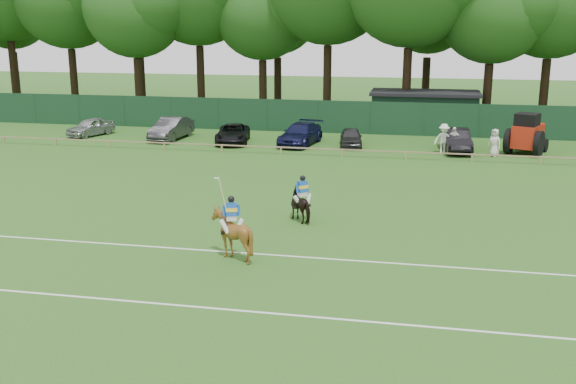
% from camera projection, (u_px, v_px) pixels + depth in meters
% --- Properties ---
extents(ground, '(160.00, 160.00, 0.00)m').
position_uv_depth(ground, '(260.00, 245.00, 26.01)').
color(ground, '#1E4C14').
rests_on(ground, ground).
extents(horse_dark, '(1.69, 1.74, 1.41)m').
position_uv_depth(horse_dark, '(302.00, 205.00, 29.03)').
color(horse_dark, black).
rests_on(horse_dark, ground).
extents(horse_chestnut, '(1.90, 2.02, 1.82)m').
position_uv_depth(horse_chestnut, '(232.00, 234.00, 24.40)').
color(horse_chestnut, brown).
rests_on(horse_chestnut, ground).
extents(sedan_silver, '(2.80, 4.24, 1.34)m').
position_uv_depth(sedan_silver, '(91.00, 127.00, 50.46)').
color(sedan_silver, '#A7A9AC').
rests_on(sedan_silver, ground).
extents(sedan_grey, '(1.98, 4.86, 1.57)m').
position_uv_depth(sedan_grey, '(171.00, 128.00, 48.97)').
color(sedan_grey, '#313133').
rests_on(sedan_grey, ground).
extents(suv_black, '(3.02, 5.05, 1.31)m').
position_uv_depth(suv_black, '(233.00, 134.00, 47.47)').
color(suv_black, black).
rests_on(suv_black, ground).
extents(sedan_navy, '(2.82, 5.37, 1.48)m').
position_uv_depth(sedan_navy, '(300.00, 134.00, 46.83)').
color(sedan_navy, '#12143A').
rests_on(sedan_navy, ground).
extents(hatch_grey, '(1.92, 3.82, 1.25)m').
position_uv_depth(hatch_grey, '(351.00, 137.00, 46.22)').
color(hatch_grey, '#2A2A2C').
rests_on(hatch_grey, ground).
extents(estate_black, '(2.03, 4.69, 1.50)m').
position_uv_depth(estate_black, '(456.00, 140.00, 44.37)').
color(estate_black, black).
rests_on(estate_black, ground).
extents(spectator_left, '(1.43, 1.07, 1.97)m').
position_uv_depth(spectator_left, '(444.00, 139.00, 43.48)').
color(spectator_left, silver).
rests_on(spectator_left, ground).
extents(spectator_mid, '(1.04, 0.47, 1.74)m').
position_uv_depth(spectator_mid, '(453.00, 140.00, 43.74)').
color(spectator_mid, silver).
rests_on(spectator_mid, ground).
extents(spectator_right, '(1.03, 0.95, 1.77)m').
position_uv_depth(spectator_right, '(494.00, 143.00, 42.73)').
color(spectator_right, silver).
rests_on(spectator_right, ground).
extents(rider_dark, '(0.78, 0.74, 1.41)m').
position_uv_depth(rider_dark, '(303.00, 190.00, 28.86)').
color(rider_dark, silver).
rests_on(rider_dark, ground).
extents(rider_chestnut, '(0.98, 0.53, 2.05)m').
position_uv_depth(rider_chestnut, '(231.00, 213.00, 24.19)').
color(rider_chestnut, silver).
rests_on(rider_chestnut, ground).
extents(pitch_lines, '(60.00, 5.10, 0.01)m').
position_uv_depth(pitch_lines, '(235.00, 278.00, 22.69)').
color(pitch_lines, silver).
rests_on(pitch_lines, ground).
extents(pitch_rail, '(62.10, 0.10, 0.50)m').
position_uv_depth(pitch_rail, '(327.00, 149.00, 42.99)').
color(pitch_rail, '#997F5B').
rests_on(pitch_rail, ground).
extents(perimeter_fence, '(92.08, 0.08, 2.50)m').
position_uv_depth(perimeter_fence, '(344.00, 117.00, 51.34)').
color(perimeter_fence, '#14351E').
rests_on(perimeter_fence, ground).
extents(utility_shed, '(8.40, 4.40, 3.04)m').
position_uv_depth(utility_shed, '(424.00, 110.00, 52.96)').
color(utility_shed, '#14331E').
rests_on(utility_shed, ground).
extents(tree_row, '(96.00, 12.00, 21.00)m').
position_uv_depth(tree_row, '(377.00, 119.00, 58.86)').
color(tree_row, '#26561C').
rests_on(tree_row, ground).
extents(tractor, '(3.17, 3.73, 2.66)m').
position_uv_depth(tractor, '(527.00, 135.00, 43.54)').
color(tractor, '#A5200F').
rests_on(tractor, ground).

